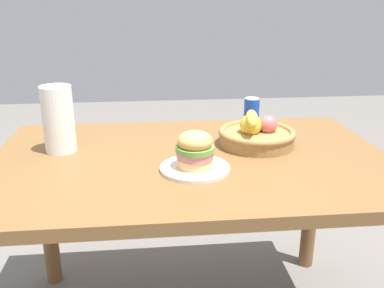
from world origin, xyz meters
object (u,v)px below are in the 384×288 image
(plate, at_px, (194,168))
(sandwich, at_px, (194,149))
(paper_towel_roll, at_px, (58,119))
(soda_can, at_px, (251,112))
(fruit_basket, at_px, (257,134))

(plate, distance_m, sandwich, 0.07)
(sandwich, bearing_deg, plate, -91.79)
(sandwich, distance_m, paper_towel_roll, 0.52)
(plate, xyz_separation_m, sandwich, (0.00, 0.00, 0.07))
(plate, bearing_deg, paper_towel_roll, 153.95)
(soda_can, relative_size, fruit_basket, 0.43)
(sandwich, xyz_separation_m, soda_can, (0.30, 0.46, -0.01))
(plate, bearing_deg, fruit_basket, 40.02)
(fruit_basket, bearing_deg, soda_can, 81.24)
(sandwich, bearing_deg, paper_towel_roll, 153.95)
(sandwich, relative_size, soda_can, 0.99)
(soda_can, bearing_deg, sandwich, -123.09)
(sandwich, xyz_separation_m, fruit_basket, (0.26, 0.22, -0.03))
(plate, height_order, sandwich, sandwich)
(soda_can, relative_size, paper_towel_roll, 0.53)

